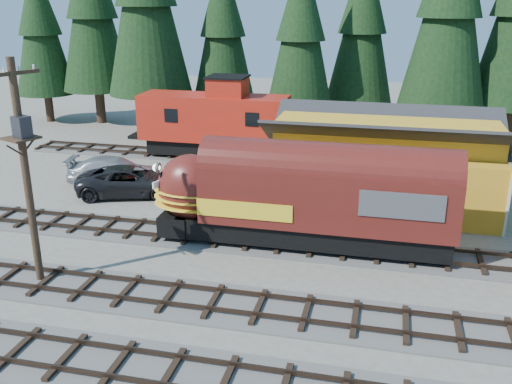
% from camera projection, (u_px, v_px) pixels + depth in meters
% --- Properties ---
extents(ground, '(120.00, 120.00, 0.00)m').
position_uv_depth(ground, '(374.00, 297.00, 22.48)').
color(ground, '#6B665B').
rests_on(ground, ground).
extents(track_spur, '(32.00, 3.20, 0.33)m').
position_uv_depth(track_spur, '(243.00, 159.00, 41.18)').
color(track_spur, '#4C4947').
rests_on(track_spur, ground).
extents(depot, '(12.80, 7.00, 5.30)m').
position_uv_depth(depot, '(385.00, 155.00, 31.16)').
color(depot, gold).
rests_on(depot, ground).
extents(conifer_backdrop, '(79.91, 22.75, 16.75)m').
position_uv_depth(conifer_backdrop, '(491.00, 14.00, 40.41)').
color(conifer_backdrop, black).
rests_on(conifer_backdrop, ground).
extents(locomotive, '(14.15, 2.81, 3.85)m').
position_uv_depth(locomotive, '(294.00, 201.00, 26.25)').
color(locomotive, black).
rests_on(locomotive, ground).
extents(caboose, '(10.59, 3.07, 5.51)m').
position_uv_depth(caboose, '(215.00, 121.00, 40.75)').
color(caboose, black).
rests_on(caboose, ground).
extents(utility_pole, '(1.46, 2.11, 9.14)m').
position_uv_depth(utility_pole, '(25.00, 160.00, 22.05)').
color(utility_pole, black).
rests_on(utility_pole, ground).
extents(pickup_truck_a, '(6.79, 4.60, 1.73)m').
position_uv_depth(pickup_truck_a, '(131.00, 181.00, 33.64)').
color(pickup_truck_a, black).
rests_on(pickup_truck_a, ground).
extents(pickup_truck_b, '(6.21, 3.36, 1.71)m').
position_uv_depth(pickup_truck_b, '(115.00, 171.00, 35.55)').
color(pickup_truck_b, '#9A9CA1').
rests_on(pickup_truck_b, ground).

